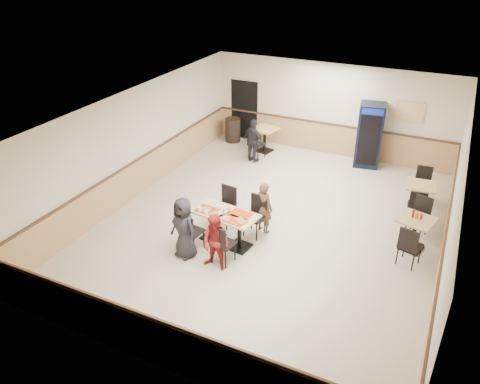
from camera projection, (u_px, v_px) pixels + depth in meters
The scene contains 20 objects.
ground at pixel (272, 224), 11.87m from camera, with size 10.00×10.00×0.00m, color beige.
room_shell at pixel (366, 176), 12.94m from camera, with size 10.00×10.00×10.00m.
main_table at pixel (226, 223), 10.88m from camera, with size 1.60×0.95×0.81m.
main_chairs at pixel (224, 223), 10.92m from camera, with size 1.56×1.94×1.03m.
diner_woman_left at pixel (184, 228), 10.34m from camera, with size 0.71×0.46×1.46m, color black.
diner_woman_right at pixel (216, 243), 9.96m from camera, with size 0.64×0.50×1.32m, color maroon.
diner_man_opposite at pixel (264, 208), 11.27m from camera, with size 0.48×0.32×1.32m, color brown.
lone_diner at pixel (253, 141), 14.87m from camera, with size 0.83×0.35×1.42m, color black.
tabletop_clutter at pixel (223, 214), 10.67m from camera, with size 1.35×0.71×0.12m.
side_table_near at pixel (415, 229), 10.66m from camera, with size 0.92×0.92×0.80m.
side_table_near_chair_south at pixel (411, 245), 10.17m from camera, with size 0.47×0.47×1.01m, color black, non-canonical shape.
side_table_near_chair_north at pixel (418, 217), 11.18m from camera, with size 0.47×0.47×1.01m, color black, non-canonical shape.
side_table_far at pixel (420, 194), 12.19m from camera, with size 0.79×0.79×0.77m.
side_table_far_chair_south at pixel (417, 205), 11.71m from camera, with size 0.45×0.45×0.98m, color black, non-canonical shape.
side_table_far_chair_north at pixel (423, 185), 12.70m from camera, with size 0.45×0.45×0.98m, color black, non-canonical shape.
condiment_caddy at pixel (416, 215), 10.54m from camera, with size 0.23×0.06×0.20m.
back_table at pixel (265, 136), 15.69m from camera, with size 0.92×0.92×0.82m.
back_table_chair_lone at pixel (257, 143), 15.18m from camera, with size 0.48×0.48×1.04m, color black, non-canonical shape.
pepsi_cooler at pixel (369, 135), 14.51m from camera, with size 0.87×0.87×2.01m.
trash_bin at pixel (233, 130), 16.55m from camera, with size 0.53×0.53×0.84m, color black.
Camera 1 is at (3.61, -9.43, 6.34)m, focal length 35.00 mm.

